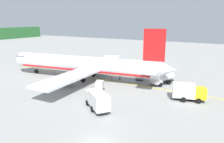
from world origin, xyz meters
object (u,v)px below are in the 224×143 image
(crew_loader_right, at_px, (112,76))
(crew_marshaller, at_px, (120,76))
(cargo_container_mid, at_px, (100,86))
(crew_loader_left, at_px, (145,74))
(service_truck_catering, at_px, (97,99))
(service_truck_baggage, at_px, (188,92))
(service_truck_fuel, at_px, (162,78))
(airliner_foreground, at_px, (85,65))
(cargo_container_near, at_px, (140,76))

(crew_loader_right, bearing_deg, crew_marshaller, -41.53)
(cargo_container_mid, relative_size, crew_loader_left, 1.21)
(service_truck_catering, bearing_deg, service_truck_baggage, -46.51)
(service_truck_baggage, bearing_deg, crew_loader_left, 49.06)
(service_truck_baggage, xyz_separation_m, crew_loader_right, (3.87, 17.46, -0.58))
(service_truck_fuel, height_order, crew_loader_left, service_truck_fuel)
(service_truck_catering, relative_size, cargo_container_mid, 3.02)
(service_truck_baggage, relative_size, service_truck_catering, 0.94)
(airliner_foreground, distance_m, crew_marshaller, 8.59)
(cargo_container_near, height_order, crew_loader_left, cargo_container_near)
(service_truck_catering, xyz_separation_m, crew_marshaller, (16.20, 4.70, -0.64))
(service_truck_fuel, xyz_separation_m, service_truck_baggage, (-6.97, -6.75, 0.20))
(crew_loader_right, bearing_deg, service_truck_baggage, -102.51)
(service_truck_catering, relative_size, crew_marshaller, 3.84)
(cargo_container_near, bearing_deg, service_truck_baggage, -122.32)
(service_truck_fuel, distance_m, crew_loader_right, 11.15)
(airliner_foreground, height_order, crew_loader_left, airliner_foreground)
(airliner_foreground, relative_size, service_truck_baggage, 7.15)
(service_truck_catering, bearing_deg, crew_loader_right, 21.99)
(service_truck_fuel, distance_m, cargo_container_mid, 13.84)
(service_truck_baggage, xyz_separation_m, crew_marshaller, (5.30, 16.19, -0.65))
(cargo_container_near, relative_size, crew_loader_left, 1.30)
(airliner_foreground, relative_size, service_truck_catering, 6.74)
(airliner_foreground, relative_size, service_truck_fuel, 6.62)
(service_truck_baggage, xyz_separation_m, crew_loader_left, (10.29, 11.86, -0.60))
(cargo_container_near, relative_size, crew_marshaller, 1.37)
(airliner_foreground, bearing_deg, service_truck_fuel, -73.72)
(airliner_foreground, xyz_separation_m, crew_loader_right, (1.87, -6.28, -2.37))
(service_truck_catering, height_order, cargo_container_mid, service_truck_catering)
(cargo_container_mid, bearing_deg, crew_loader_right, 10.21)
(service_truck_fuel, distance_m, cargo_container_near, 5.56)
(airliner_foreground, height_order, cargo_container_mid, airliner_foreground)
(crew_marshaller, distance_m, crew_loader_left, 6.60)
(cargo_container_near, height_order, crew_loader_right, cargo_container_near)
(service_truck_fuel, bearing_deg, crew_marshaller, 99.99)
(crew_loader_right, bearing_deg, cargo_container_near, -53.43)
(cargo_container_mid, bearing_deg, cargo_container_near, -19.96)
(cargo_container_near, relative_size, crew_loader_right, 1.28)
(cargo_container_mid, relative_size, crew_marshaller, 1.27)
(service_truck_fuel, distance_m, service_truck_baggage, 9.70)
(cargo_container_near, bearing_deg, crew_marshaller, 121.70)
(service_truck_fuel, relative_size, cargo_container_near, 2.86)
(cargo_container_near, distance_m, cargo_container_mid, 11.58)
(service_truck_baggage, height_order, crew_marshaller, service_truck_baggage)
(service_truck_baggage, bearing_deg, service_truck_catering, 133.49)
(crew_marshaller, bearing_deg, cargo_container_near, -58.30)
(service_truck_catering, relative_size, cargo_container_near, 2.81)
(cargo_container_mid, height_order, crew_marshaller, cargo_container_mid)
(airliner_foreground, xyz_separation_m, cargo_container_mid, (-5.15, -7.54, -2.43))
(airliner_foreground, relative_size, cargo_container_near, 18.94)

